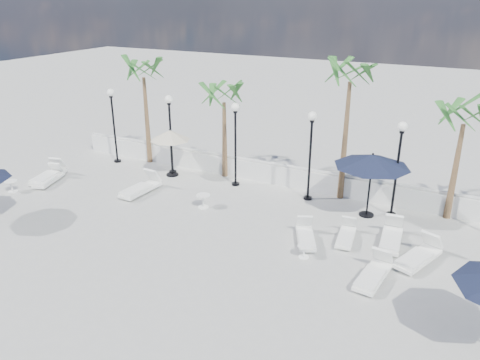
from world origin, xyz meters
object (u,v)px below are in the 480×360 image
at_px(lounger_1, 49,178).
at_px(lounger_7, 373,274).
at_px(lounger_0, 49,175).
at_px(lounger_2, 141,188).
at_px(lounger_4, 391,237).
at_px(parasol_navy_mid, 372,161).
at_px(lounger_3, 306,236).
at_px(lounger_5, 419,256).
at_px(parasol_cream_small, 170,136).
at_px(lounger_6, 346,235).

bearing_deg(lounger_1, lounger_7, -21.66).
xyz_separation_m(lounger_0, lounger_2, (4.85, 0.75, 0.00)).
distance_m(lounger_4, parasol_navy_mid, 3.09).
xyz_separation_m(lounger_1, lounger_3, (12.54, 0.18, -0.01)).
height_order(lounger_4, parasol_navy_mid, parasol_navy_mid).
distance_m(lounger_0, parasol_navy_mid, 14.73).
xyz_separation_m(lounger_3, lounger_5, (3.77, 0.35, 0.04)).
distance_m(lounger_3, lounger_5, 3.79).
distance_m(lounger_5, lounger_7, 2.04).
distance_m(lounger_1, parasol_cream_small, 5.97).
distance_m(lounger_6, lounger_7, 2.54).
height_order(lounger_7, parasol_navy_mid, parasol_navy_mid).
height_order(lounger_6, parasol_cream_small, parasol_cream_small).
distance_m(lounger_2, parasol_navy_mid, 9.90).
bearing_deg(lounger_0, lounger_4, -9.48).
bearing_deg(lounger_2, lounger_4, 6.11).
height_order(lounger_6, parasol_navy_mid, parasol_navy_mid).
relative_size(lounger_6, parasol_cream_small, 0.75).
bearing_deg(parasol_cream_small, lounger_1, -142.71).
xyz_separation_m(lounger_4, parasol_navy_mid, (-1.29, 1.91, 2.05)).
bearing_deg(lounger_6, lounger_5, -15.85).
bearing_deg(parasol_navy_mid, lounger_6, -94.45).
bearing_deg(lounger_0, parasol_navy_mid, -1.58).
bearing_deg(lounger_5, parasol_cream_small, -173.11).
distance_m(lounger_3, lounger_6, 1.46).
bearing_deg(parasol_cream_small, lounger_7, -23.55).
xyz_separation_m(lounger_1, parasol_navy_mid, (13.98, 3.31, 2.07)).
distance_m(lounger_2, lounger_7, 10.86).
distance_m(parasol_navy_mid, parasol_cream_small, 9.45).
distance_m(lounger_6, parasol_cream_small, 9.77).
height_order(parasol_navy_mid, parasol_cream_small, parasol_navy_mid).
distance_m(lounger_7, parasol_navy_mid, 5.11).
xyz_separation_m(lounger_0, lounger_1, (0.28, -0.25, -0.03)).
height_order(lounger_7, parasol_cream_small, parasol_cream_small).
relative_size(lounger_0, lounger_6, 1.29).
relative_size(lounger_4, lounger_5, 0.97).
xyz_separation_m(lounger_5, lounger_6, (-2.51, 0.39, -0.05)).
bearing_deg(lounger_2, lounger_1, -163.70).
height_order(lounger_2, parasol_cream_small, parasol_cream_small).
height_order(lounger_0, lounger_5, lounger_0).
height_order(lounger_5, lounger_7, lounger_5).
bearing_deg(lounger_3, lounger_6, 5.67).
distance_m(lounger_4, lounger_7, 2.59).
relative_size(lounger_3, lounger_7, 0.92).
relative_size(lounger_3, lounger_4, 0.89).
xyz_separation_m(lounger_2, lounger_7, (10.64, -2.20, -0.02)).
bearing_deg(lounger_3, parasol_navy_mid, 40.51).
height_order(lounger_0, parasol_navy_mid, parasol_navy_mid).
distance_m(lounger_5, parasol_cream_small, 12.25).
height_order(lounger_1, lounger_7, lounger_7).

